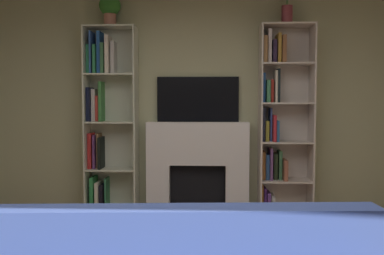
{
  "coord_description": "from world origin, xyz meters",
  "views": [
    {
      "loc": [
        0.16,
        -2.37,
        1.35
      ],
      "look_at": [
        0.0,
        1.05,
        1.15
      ],
      "focal_mm": 38.58,
      "sensor_mm": 36.0,
      "label": 1
    }
  ],
  "objects_px": {
    "bookshelf_right": "(279,122)",
    "vase_with_flowers": "(287,14)",
    "potted_plant": "(110,8)",
    "fireplace": "(198,167)",
    "tv": "(198,99)",
    "bookshelf_left": "(106,121)"
  },
  "relations": [
    {
      "from": "fireplace",
      "to": "bookshelf_left",
      "type": "relative_size",
      "value": 0.58
    },
    {
      "from": "bookshelf_right",
      "to": "vase_with_flowers",
      "type": "bearing_deg",
      "value": -20.64
    },
    {
      "from": "bookshelf_left",
      "to": "bookshelf_right",
      "type": "xyz_separation_m",
      "value": [
        2.05,
        -0.02,
        -0.01
      ]
    },
    {
      "from": "fireplace",
      "to": "tv",
      "type": "bearing_deg",
      "value": 90.0
    },
    {
      "from": "bookshelf_right",
      "to": "fireplace",
      "type": "bearing_deg",
      "value": 179.11
    },
    {
      "from": "bookshelf_right",
      "to": "potted_plant",
      "type": "distance_m",
      "value": 2.39
    },
    {
      "from": "bookshelf_left",
      "to": "potted_plant",
      "type": "height_order",
      "value": "potted_plant"
    },
    {
      "from": "potted_plant",
      "to": "vase_with_flowers",
      "type": "xyz_separation_m",
      "value": [
        2.05,
        -0.0,
        -0.09
      ]
    },
    {
      "from": "tv",
      "to": "bookshelf_right",
      "type": "xyz_separation_m",
      "value": [
        0.95,
        -0.09,
        -0.26
      ]
    },
    {
      "from": "tv",
      "to": "bookshelf_right",
      "type": "distance_m",
      "value": 0.99
    },
    {
      "from": "bookshelf_left",
      "to": "vase_with_flowers",
      "type": "relative_size",
      "value": 6.0
    },
    {
      "from": "tv",
      "to": "bookshelf_left",
      "type": "distance_m",
      "value": 1.13
    },
    {
      "from": "potted_plant",
      "to": "vase_with_flowers",
      "type": "height_order",
      "value": "vase_with_flowers"
    },
    {
      "from": "fireplace",
      "to": "potted_plant",
      "type": "xyz_separation_m",
      "value": [
        -1.03,
        -0.04,
        1.88
      ]
    },
    {
      "from": "fireplace",
      "to": "tv",
      "type": "relative_size",
      "value": 1.35
    },
    {
      "from": "fireplace",
      "to": "tv",
      "type": "height_order",
      "value": "tv"
    },
    {
      "from": "fireplace",
      "to": "bookshelf_left",
      "type": "bearing_deg",
      "value": 179.9
    },
    {
      "from": "bookshelf_left",
      "to": "bookshelf_right",
      "type": "distance_m",
      "value": 2.05
    },
    {
      "from": "tv",
      "to": "bookshelf_right",
      "type": "relative_size",
      "value": 0.43
    },
    {
      "from": "fireplace",
      "to": "bookshelf_left",
      "type": "xyz_separation_m",
      "value": [
        -1.1,
        0.0,
        0.55
      ]
    },
    {
      "from": "bookshelf_right",
      "to": "potted_plant",
      "type": "bearing_deg",
      "value": -179.19
    },
    {
      "from": "tv",
      "to": "potted_plant",
      "type": "distance_m",
      "value": 1.49
    }
  ]
}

